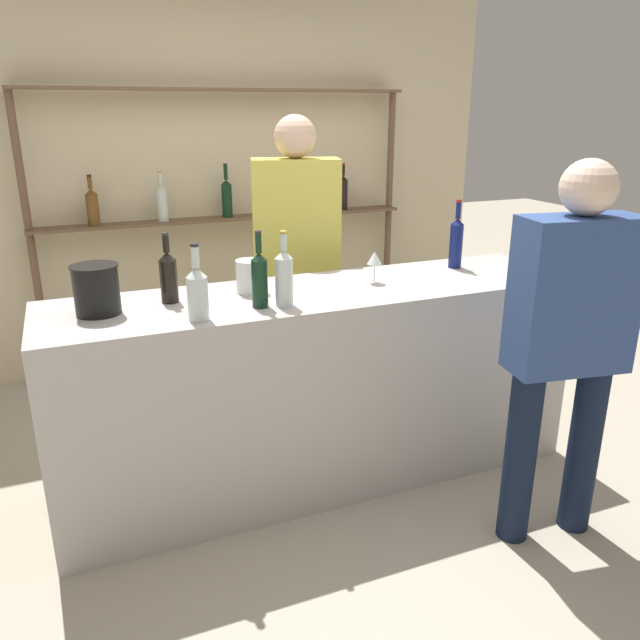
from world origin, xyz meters
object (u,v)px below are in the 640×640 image
at_px(customer_right, 569,333).
at_px(server_behind_counter, 296,248).
at_px(counter_bottle_2, 456,242).
at_px(counter_bottle_0, 260,278).
at_px(counter_bottle_3, 168,276).
at_px(counter_bottle_4, 284,277).
at_px(counter_bottle_1, 197,292).
at_px(ice_bucket, 96,290).
at_px(cork_jar, 250,276).
at_px(wine_glass, 375,259).

relative_size(customer_right, server_behind_counter, 0.92).
xyz_separation_m(counter_bottle_2, server_behind_counter, (-0.70, 0.59, -0.10)).
height_order(counter_bottle_0, counter_bottle_3, counter_bottle_0).
height_order(counter_bottle_4, server_behind_counter, server_behind_counter).
distance_m(counter_bottle_1, counter_bottle_3, 0.30).
bearing_deg(ice_bucket, cork_jar, 5.93).
bearing_deg(cork_jar, customer_right, -40.34).
bearing_deg(counter_bottle_1, ice_bucket, 147.04).
bearing_deg(counter_bottle_2, wine_glass, -168.36).
bearing_deg(wine_glass, server_behind_counter, 102.06).
distance_m(wine_glass, cork_jar, 0.62).
distance_m(counter_bottle_3, customer_right, 1.71).
distance_m(counter_bottle_0, cork_jar, 0.25).
bearing_deg(counter_bottle_3, counter_bottle_2, 2.10).
distance_m(counter_bottle_1, counter_bottle_4, 0.39).
xyz_separation_m(counter_bottle_1, cork_jar, (0.31, 0.31, -0.04)).
relative_size(counter_bottle_0, wine_glass, 2.12).
xyz_separation_m(counter_bottle_0, counter_bottle_2, (1.18, 0.28, 0.01)).
relative_size(counter_bottle_0, cork_jar, 2.18).
bearing_deg(cork_jar, server_behind_counter, 53.67).
height_order(counter_bottle_3, cork_jar, counter_bottle_3).
bearing_deg(counter_bottle_4, server_behind_counter, 66.60).
distance_m(counter_bottle_0, counter_bottle_1, 0.29).
distance_m(wine_glass, customer_right, 0.97).
relative_size(ice_bucket, customer_right, 0.13).
xyz_separation_m(counter_bottle_1, counter_bottle_4, (0.39, 0.05, 0.01)).
relative_size(counter_bottle_2, ice_bucket, 1.74).
relative_size(counter_bottle_3, server_behind_counter, 0.17).
height_order(counter_bottle_0, customer_right, customer_right).
height_order(counter_bottle_0, server_behind_counter, server_behind_counter).
bearing_deg(counter_bottle_1, counter_bottle_3, 102.76).
relative_size(counter_bottle_4, cork_jar, 2.16).
bearing_deg(customer_right, cork_jar, 58.96).
bearing_deg(counter_bottle_3, counter_bottle_4, -28.05).
distance_m(ice_bucket, cork_jar, 0.69).
bearing_deg(counter_bottle_3, ice_bucket, -170.14).
relative_size(counter_bottle_2, wine_glass, 2.31).
height_order(wine_glass, ice_bucket, ice_bucket).
distance_m(counter_bottle_1, wine_glass, 0.95).
bearing_deg(wine_glass, counter_bottle_3, 176.74).
relative_size(counter_bottle_4, server_behind_counter, 0.18).
distance_m(counter_bottle_4, ice_bucket, 0.78).
xyz_separation_m(counter_bottle_4, server_behind_counter, (0.38, 0.89, -0.09)).
height_order(wine_glass, cork_jar, wine_glass).
height_order(counter_bottle_0, wine_glass, counter_bottle_0).
xyz_separation_m(counter_bottle_1, customer_right, (1.38, -0.60, -0.17)).
relative_size(counter_bottle_2, counter_bottle_3, 1.17).
height_order(counter_bottle_1, wine_glass, counter_bottle_1).
bearing_deg(ice_bucket, customer_right, -25.57).
bearing_deg(counter_bottle_3, counter_bottle_1, -77.24).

